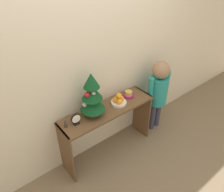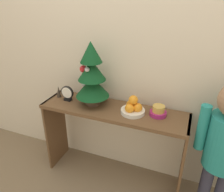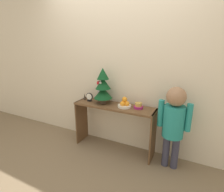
{
  "view_description": "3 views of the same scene",
  "coord_description": "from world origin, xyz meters",
  "views": [
    {
      "loc": [
        -1.24,
        -1.46,
        2.32
      ],
      "look_at": [
        0.04,
        0.14,
        0.9
      ],
      "focal_mm": 35.0,
      "sensor_mm": 36.0,
      "label": 1
    },
    {
      "loc": [
        0.57,
        -1.29,
        1.6
      ],
      "look_at": [
        0.01,
        0.13,
        0.86
      ],
      "focal_mm": 35.0,
      "sensor_mm": 36.0,
      "label": 2
    },
    {
      "loc": [
        1.06,
        -2.01,
        1.58
      ],
      "look_at": [
        -0.04,
        0.18,
        0.86
      ],
      "focal_mm": 28.0,
      "sensor_mm": 36.0,
      "label": 3
    }
  ],
  "objects": [
    {
      "name": "console_table",
      "position": [
        0.0,
        0.17,
        0.56
      ],
      "size": [
        1.22,
        0.34,
        0.72
      ],
      "color": "brown",
      "rests_on": "ground_plane"
    },
    {
      "name": "back_wall",
      "position": [
        0.0,
        0.39,
        1.25
      ],
      "size": [
        7.0,
        0.05,
        2.5
      ],
      "primitive_type": "cube",
      "color": "beige",
      "rests_on": "ground_plane"
    },
    {
      "name": "child_figure",
      "position": [
        0.85,
        0.12,
        0.68
      ],
      "size": [
        0.4,
        0.26,
        1.1
      ],
      "color": "#38384C",
      "rests_on": "ground_plane"
    },
    {
      "name": "figurine",
      "position": [
        -0.54,
        0.2,
        0.77
      ],
      "size": [
        0.04,
        0.04,
        0.1
      ],
      "color": "#382D23",
      "rests_on": "console_table"
    },
    {
      "name": "fruit_bowl",
      "position": [
        0.17,
        0.17,
        0.77
      ],
      "size": [
        0.19,
        0.19,
        0.15
      ],
      "color": "silver",
      "rests_on": "console_table"
    },
    {
      "name": "ground_plane",
      "position": [
        0.0,
        0.0,
        0.0
      ],
      "size": [
        12.0,
        12.0,
        0.0
      ],
      "primitive_type": "plane",
      "color": "#7A664C"
    },
    {
      "name": "singing_bowl",
      "position": [
        0.36,
        0.2,
        0.76
      ],
      "size": [
        0.13,
        0.13,
        0.08
      ],
      "color": "#9E2366",
      "rests_on": "console_table"
    },
    {
      "name": "desk_clock",
      "position": [
        -0.43,
        0.17,
        0.79
      ],
      "size": [
        0.12,
        0.04,
        0.14
      ],
      "color": "black",
      "rests_on": "console_table"
    },
    {
      "name": "mini_tree",
      "position": [
        -0.19,
        0.19,
        0.98
      ],
      "size": [
        0.28,
        0.28,
        0.54
      ],
      "color": "#4C3828",
      "rests_on": "console_table"
    }
  ]
}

